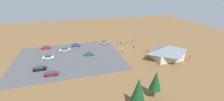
{
  "coord_description": "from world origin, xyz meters",
  "views": [
    {
      "loc": [
        23.49,
        60.18,
        26.2
      ],
      "look_at": [
        6.5,
        3.17,
        1.2
      ],
      "focal_mm": 23.48,
      "sensor_mm": 36.0,
      "label": 1
    }
  ],
  "objects_px": {
    "car_maroon_far_end": "(51,73)",
    "visitor_near_lot": "(134,47)",
    "trash_bin": "(121,43)",
    "bicycle_red_near_porch": "(148,51)",
    "visitor_by_pavilion": "(123,50)",
    "pine_center": "(138,90)",
    "pine_far_east": "(156,81)",
    "bicycle_blue_yard_right": "(127,42)",
    "bicycle_orange_lone_east": "(137,41)",
    "bicycle_green_edge_south": "(132,42)",
    "car_silver_by_curb": "(65,50)",
    "car_tan_inner_stall": "(104,42)",
    "car_blue_end_stall": "(76,45)",
    "car_green_back_corner": "(88,54)",
    "car_red_aisle_side": "(46,47)",
    "lot_sign": "(121,47)",
    "car_white_near_entry": "(48,57)",
    "bike_pavilion": "(168,51)",
    "car_black_second_row": "(40,68)",
    "bicycle_black_yard_center": "(124,45)",
    "bicycle_teal_yard_left": "(117,43)",
    "visitor_crossing_yard": "(125,47)",
    "bicycle_purple_front_row": "(134,40)"
  },
  "relations": [
    {
      "from": "car_black_second_row",
      "to": "trash_bin",
      "type": "bearing_deg",
      "value": -155.12
    },
    {
      "from": "car_green_back_corner",
      "to": "car_white_near_entry",
      "type": "height_order",
      "value": "car_white_near_entry"
    },
    {
      "from": "pine_far_east",
      "to": "car_red_aisle_side",
      "type": "bearing_deg",
      "value": -55.2
    },
    {
      "from": "car_maroon_far_end",
      "to": "visitor_by_pavilion",
      "type": "height_order",
      "value": "visitor_by_pavilion"
    },
    {
      "from": "bicycle_red_near_porch",
      "to": "bicycle_blue_yard_right",
      "type": "bearing_deg",
      "value": -71.93
    },
    {
      "from": "car_maroon_far_end",
      "to": "visitor_near_lot",
      "type": "height_order",
      "value": "visitor_near_lot"
    },
    {
      "from": "car_red_aisle_side",
      "to": "car_tan_inner_stall",
      "type": "bearing_deg",
      "value": 177.82
    },
    {
      "from": "car_white_near_entry",
      "to": "pine_center",
      "type": "bearing_deg",
      "value": 123.22
    },
    {
      "from": "car_white_near_entry",
      "to": "car_blue_end_stall",
      "type": "relative_size",
      "value": 0.96
    },
    {
      "from": "lot_sign",
      "to": "car_white_near_entry",
      "type": "relative_size",
      "value": 0.49
    },
    {
      "from": "lot_sign",
      "to": "pine_center",
      "type": "height_order",
      "value": "pine_center"
    },
    {
      "from": "pine_center",
      "to": "pine_far_east",
      "type": "bearing_deg",
      "value": -158.55
    },
    {
      "from": "bicycle_orange_lone_east",
      "to": "car_silver_by_curb",
      "type": "bearing_deg",
      "value": 3.27
    },
    {
      "from": "car_maroon_far_end",
      "to": "car_white_near_entry",
      "type": "bearing_deg",
      "value": -81.13
    },
    {
      "from": "car_white_near_entry",
      "to": "bike_pavilion",
      "type": "bearing_deg",
      "value": 163.43
    },
    {
      "from": "bicycle_red_near_porch",
      "to": "visitor_by_pavilion",
      "type": "distance_m",
      "value": 11.39
    },
    {
      "from": "trash_bin",
      "to": "bicycle_orange_lone_east",
      "type": "bearing_deg",
      "value": -176.94
    },
    {
      "from": "bicycle_blue_yard_right",
      "to": "bicycle_orange_lone_east",
      "type": "height_order",
      "value": "bicycle_orange_lone_east"
    },
    {
      "from": "lot_sign",
      "to": "bicycle_blue_yard_right",
      "type": "xyz_separation_m",
      "value": [
        -6.22,
        -8.83,
        -1.01
      ]
    },
    {
      "from": "bicycle_purple_front_row",
      "to": "visitor_crossing_yard",
      "type": "xyz_separation_m",
      "value": [
        8.94,
        9.16,
        0.47
      ]
    },
    {
      "from": "car_white_near_entry",
      "to": "car_black_second_row",
      "type": "bearing_deg",
      "value": 77.46
    },
    {
      "from": "car_green_back_corner",
      "to": "car_red_aisle_side",
      "type": "bearing_deg",
      "value": -36.02
    },
    {
      "from": "bicycle_black_yard_center",
      "to": "car_maroon_far_end",
      "type": "height_order",
      "value": "car_maroon_far_end"
    },
    {
      "from": "pine_far_east",
      "to": "visitor_crossing_yard",
      "type": "xyz_separation_m",
      "value": [
        -5.18,
        -33.57,
        -4.24
      ]
    },
    {
      "from": "car_white_near_entry",
      "to": "visitor_crossing_yard",
      "type": "distance_m",
      "value": 33.89
    },
    {
      "from": "bicycle_blue_yard_right",
      "to": "car_white_near_entry",
      "type": "height_order",
      "value": "car_white_near_entry"
    },
    {
      "from": "pine_far_east",
      "to": "bicycle_blue_yard_right",
      "type": "xyz_separation_m",
      "value": [
        -8.9,
        -41.33,
        -4.71
      ]
    },
    {
      "from": "bike_pavilion",
      "to": "car_black_second_row",
      "type": "bearing_deg",
      "value": -5.71
    },
    {
      "from": "bicycle_green_edge_south",
      "to": "car_red_aisle_side",
      "type": "xyz_separation_m",
      "value": [
        42.29,
        -4.27,
        0.35
      ]
    },
    {
      "from": "car_tan_inner_stall",
      "to": "car_blue_end_stall",
      "type": "xyz_separation_m",
      "value": [
        14.39,
        -0.12,
        0.04
      ]
    },
    {
      "from": "trash_bin",
      "to": "car_green_back_corner",
      "type": "bearing_deg",
      "value": 26.69
    },
    {
      "from": "bicycle_black_yard_center",
      "to": "bicycle_teal_yard_left",
      "type": "bearing_deg",
      "value": -60.19
    },
    {
      "from": "car_green_back_corner",
      "to": "car_red_aisle_side",
      "type": "distance_m",
      "value": 22.64
    },
    {
      "from": "car_green_back_corner",
      "to": "car_white_near_entry",
      "type": "distance_m",
      "value": 16.13
    },
    {
      "from": "bike_pavilion",
      "to": "visitor_crossing_yard",
      "type": "xyz_separation_m",
      "value": [
        12.07,
        -14.85,
        -2.51
      ]
    },
    {
      "from": "bicycle_green_edge_south",
      "to": "car_silver_by_curb",
      "type": "bearing_deg",
      "value": 2.61
    },
    {
      "from": "bike_pavilion",
      "to": "lot_sign",
      "type": "height_order",
      "value": "bike_pavilion"
    },
    {
      "from": "bicycle_red_near_porch",
      "to": "car_green_back_corner",
      "type": "relative_size",
      "value": 0.31
    },
    {
      "from": "bicycle_green_edge_south",
      "to": "car_silver_by_curb",
      "type": "xyz_separation_m",
      "value": [
        33.64,
        1.53,
        0.36
      ]
    },
    {
      "from": "bicycle_green_edge_south",
      "to": "car_red_aisle_side",
      "type": "height_order",
      "value": "car_red_aisle_side"
    },
    {
      "from": "pine_center",
      "to": "visitor_near_lot",
      "type": "height_order",
      "value": "pine_center"
    },
    {
      "from": "car_green_back_corner",
      "to": "car_silver_by_curb",
      "type": "height_order",
      "value": "car_silver_by_curb"
    },
    {
      "from": "bicycle_teal_yard_left",
      "to": "bicycle_black_yard_center",
      "type": "relative_size",
      "value": 0.89
    },
    {
      "from": "bicycle_green_edge_south",
      "to": "car_green_back_corner",
      "type": "xyz_separation_m",
      "value": [
        23.98,
        9.04,
        0.3
      ]
    },
    {
      "from": "lot_sign",
      "to": "bicycle_green_edge_south",
      "type": "distance_m",
      "value": 11.66
    },
    {
      "from": "car_silver_by_curb",
      "to": "car_tan_inner_stall",
      "type": "relative_size",
      "value": 1.01
    },
    {
      "from": "car_black_second_row",
      "to": "car_tan_inner_stall",
      "type": "distance_m",
      "value": 34.33
    },
    {
      "from": "trash_bin",
      "to": "bicycle_red_near_porch",
      "type": "height_order",
      "value": "trash_bin"
    },
    {
      "from": "car_white_near_entry",
      "to": "visitor_crossing_yard",
      "type": "bearing_deg",
      "value": -178.01
    },
    {
      "from": "pine_center",
      "to": "bicycle_green_edge_south",
      "type": "height_order",
      "value": "pine_center"
    }
  ]
}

